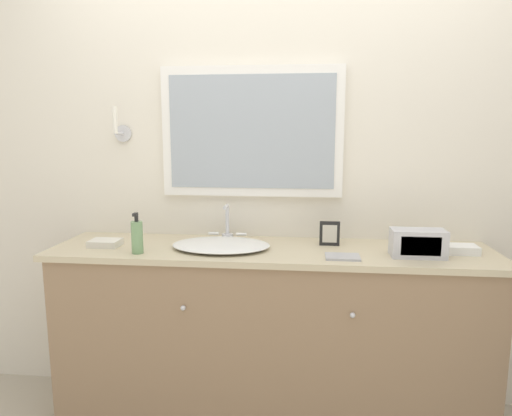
{
  "coord_description": "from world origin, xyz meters",
  "views": [
    {
      "loc": [
        0.16,
        -1.88,
        1.48
      ],
      "look_at": [
        -0.07,
        0.29,
        1.11
      ],
      "focal_mm": 32.0,
      "sensor_mm": 36.0,
      "label": 1
    }
  ],
  "objects": [
    {
      "name": "picture_frame",
      "position": [
        0.29,
        0.38,
        0.97
      ],
      "size": [
        0.1,
        0.01,
        0.12
      ],
      "color": "black",
      "rests_on": "vanity_counter"
    },
    {
      "name": "sink_basin",
      "position": [
        -0.24,
        0.27,
        0.93
      ],
      "size": [
        0.48,
        0.39,
        0.19
      ],
      "color": "white",
      "rests_on": "vanity_counter"
    },
    {
      "name": "wall_back",
      "position": [
        -0.0,
        0.57,
        1.28
      ],
      "size": [
        8.0,
        0.18,
        2.55
      ],
      "color": "silver",
      "rests_on": "ground_plane"
    },
    {
      "name": "metal_tray",
      "position": [
        0.34,
        0.16,
        0.92
      ],
      "size": [
        0.16,
        0.11,
        0.01
      ],
      "color": "#ADADB2",
      "rests_on": "vanity_counter"
    },
    {
      "name": "hand_towel_near_sink",
      "position": [
        0.9,
        0.3,
        0.93
      ],
      "size": [
        0.15,
        0.11,
        0.04
      ],
      "color": "white",
      "rests_on": "vanity_counter"
    },
    {
      "name": "appliance_box",
      "position": [
        0.68,
        0.21,
        0.98
      ],
      "size": [
        0.24,
        0.12,
        0.13
      ],
      "color": "#BCBCC1",
      "rests_on": "vanity_counter"
    },
    {
      "name": "hand_towel_far_corner",
      "position": [
        -0.83,
        0.24,
        0.93
      ],
      "size": [
        0.15,
        0.11,
        0.03
      ],
      "color": "silver",
      "rests_on": "vanity_counter"
    },
    {
      "name": "vanity_counter",
      "position": [
        0.0,
        0.29,
        0.46
      ],
      "size": [
        2.16,
        0.52,
        0.91
      ],
      "color": "#937556",
      "rests_on": "ground_plane"
    },
    {
      "name": "soap_bottle",
      "position": [
        -0.62,
        0.14,
        0.99
      ],
      "size": [
        0.05,
        0.05,
        0.19
      ],
      "color": "#709966",
      "rests_on": "vanity_counter"
    }
  ]
}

